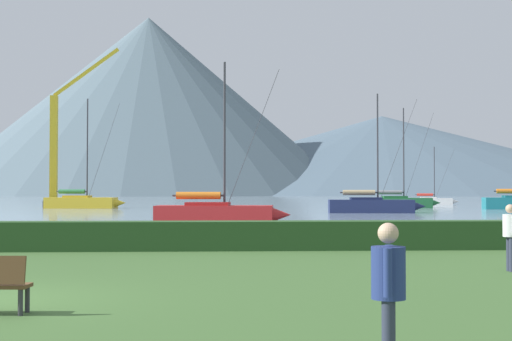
{
  "coord_description": "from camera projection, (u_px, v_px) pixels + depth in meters",
  "views": [
    {
      "loc": [
        4.3,
        -13.33,
        1.99
      ],
      "look_at": [
        8.16,
        58.53,
        3.98
      ],
      "focal_mm": 50.94,
      "sensor_mm": 36.0,
      "label": 1
    }
  ],
  "objects": [
    {
      "name": "hedge_line",
      "position": [
        87.0,
        236.0,
        24.01
      ],
      "size": [
        80.0,
        1.2,
        0.96
      ],
      "primitive_type": "cube",
      "color": "#284C23",
      "rests_on": "ground_plane"
    },
    {
      "name": "dock_crane",
      "position": [
        57.0,
        155.0,
        84.75
      ],
      "size": [
        8.53,
        2.0,
        18.82
      ],
      "color": "#333338",
      "rests_on": "ground_plane"
    },
    {
      "name": "sailboat_slip_2",
      "position": [
        216.0,
        213.0,
        43.24
      ],
      "size": [
        8.16,
        3.11,
        9.69
      ],
      "rotation": [
        0.0,
        0.0,
        -0.11
      ],
      "color": "red",
      "rests_on": "harbor_water"
    },
    {
      "name": "distant_hill_central_peak",
      "position": [
        382.0,
        155.0,
        379.72
      ],
      "size": [
        283.18,
        283.18,
        41.03
      ],
      "primitive_type": "cone",
      "color": "#4C6070",
      "rests_on": "ground_plane"
    },
    {
      "name": "person_standing_walker",
      "position": [
        388.0,
        287.0,
        7.6
      ],
      "size": [
        0.36,
        0.55,
        1.65
      ],
      "rotation": [
        0.0,
        0.0,
        -0.26
      ],
      "color": "#2D3347",
      "rests_on": "ground_plane"
    },
    {
      "name": "distant_hill_west_ridge",
      "position": [
        148.0,
        106.0,
        328.81
      ],
      "size": [
        186.7,
        186.7,
        80.74
      ],
      "primitive_type": "cone",
      "color": "slate",
      "rests_on": "ground_plane"
    },
    {
      "name": "sailboat_slip_1",
      "position": [
        399.0,
        202.0,
        83.01
      ],
      "size": [
        8.59,
        3.07,
        11.47
      ],
      "rotation": [
        0.0,
        0.0,
        -0.08
      ],
      "color": "#236B38",
      "rests_on": "harbor_water"
    },
    {
      "name": "sailboat_slip_3",
      "position": [
        82.0,
        202.0,
        81.18
      ],
      "size": [
        9.09,
        3.53,
        12.3
      ],
      "rotation": [
        0.0,
        0.0,
        -0.12
      ],
      "color": "gold",
      "rests_on": "harbor_water"
    },
    {
      "name": "sailboat_slip_4",
      "position": [
        432.0,
        201.0,
        101.24
      ],
      "size": [
        6.83,
        3.18,
        8.12
      ],
      "rotation": [
        0.0,
        0.0,
        -0.22
      ],
      "color": "white",
      "rests_on": "harbor_water"
    },
    {
      "name": "person_seated_viewer",
      "position": [
        510.0,
        232.0,
        17.85
      ],
      "size": [
        0.36,
        0.57,
        1.65
      ],
      "rotation": [
        0.0,
        0.0,
        -0.04
      ],
      "color": "#2D3347",
      "rests_on": "ground_plane"
    },
    {
      "name": "harbor_water",
      "position": [
        196.0,
        200.0,
        149.77
      ],
      "size": [
        320.0,
        246.0,
        0.0
      ],
      "primitive_type": "cube",
      "color": "#8499A8",
      "rests_on": "ground_plane"
    },
    {
      "name": "sailboat_slip_5",
      "position": [
        372.0,
        205.0,
        64.59
      ],
      "size": [
        8.73,
        3.24,
        10.65
      ],
      "rotation": [
        0.0,
        0.0,
        -0.1
      ],
      "color": "navy",
      "rests_on": "harbor_water"
    }
  ]
}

